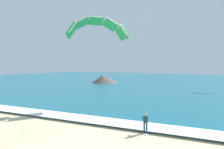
% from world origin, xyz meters
% --- Properties ---
extents(sea, '(200.00, 120.00, 0.20)m').
position_xyz_m(sea, '(0.00, 72.78, 0.10)').
color(sea, '#146075').
rests_on(sea, ground).
extents(surf_foam, '(200.00, 2.77, 0.04)m').
position_xyz_m(surf_foam, '(0.00, 13.78, 0.22)').
color(surf_foam, white).
rests_on(surf_foam, sea).
extents(surfboard, '(1.04, 1.45, 0.09)m').
position_xyz_m(surfboard, '(1.47, 12.50, 0.03)').
color(surfboard, white).
rests_on(surfboard, ground).
extents(kitesurfer, '(0.67, 0.67, 1.69)m').
position_xyz_m(kitesurfer, '(1.46, 12.52, 0.94)').
color(kitesurfer, '#143347').
rests_on(kitesurfer, ground).
extents(kite_primary, '(13.35, 12.19, 11.08)m').
position_xyz_m(kite_primary, '(-8.77, 21.87, 10.92)').
color(kite_primary, green).
extents(headland_left, '(8.95, 8.95, 2.39)m').
position_xyz_m(headland_left, '(-26.00, 54.53, 1.18)').
color(headland_left, '#56514C').
rests_on(headland_left, ground).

